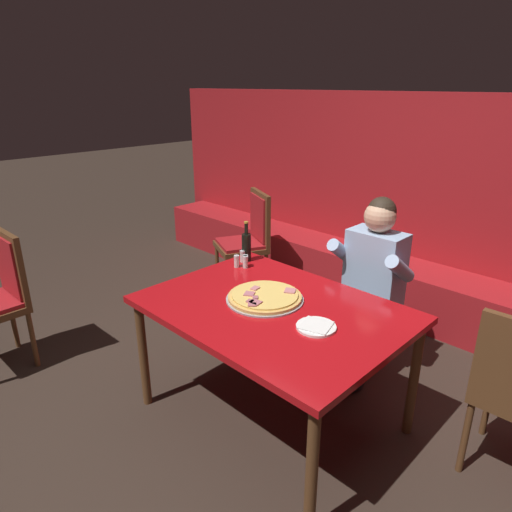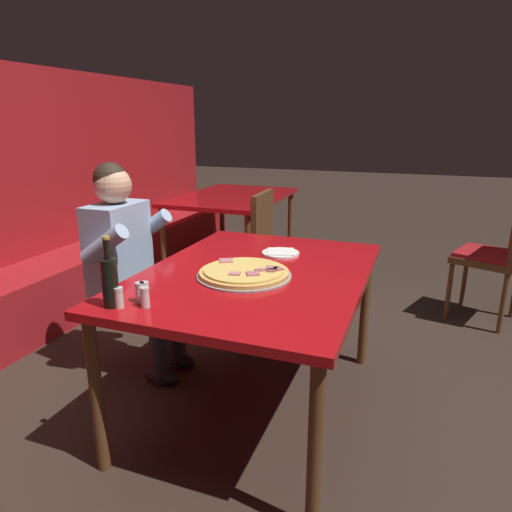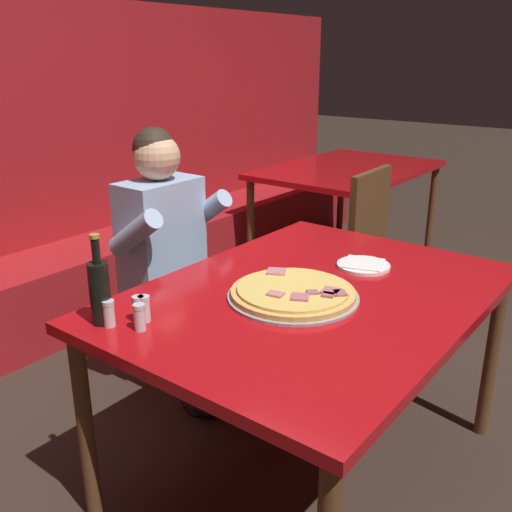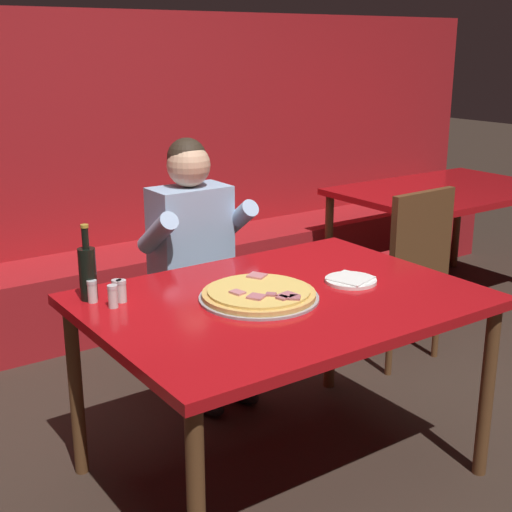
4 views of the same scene
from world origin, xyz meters
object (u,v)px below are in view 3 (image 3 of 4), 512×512
object	(u,v)px
main_dining_table	(313,309)
shaker_parmesan	(109,315)
diner_seated_blue_shirt	(175,254)
dining_chair_far_left	(348,238)
background_dining_table	(348,177)
shaker_oregano	(145,310)
pizza	(293,293)
beer_bottle	(100,290)
plate_white_paper	(363,265)
shaker_red_pepper_flakes	(140,318)
shaker_black_pepper	(139,310)

from	to	relation	value
main_dining_table	shaker_parmesan	bearing A→B (deg)	150.33
main_dining_table	shaker_parmesan	world-z (taller)	shaker_parmesan
diner_seated_blue_shirt	dining_chair_far_left	distance (m)	1.14
shaker_parmesan	background_dining_table	xyz separation A→B (m)	(2.80, 0.70, -0.11)
main_dining_table	shaker_oregano	world-z (taller)	shaker_oregano
diner_seated_blue_shirt	background_dining_table	bearing A→B (deg)	6.59
shaker_oregano	shaker_parmesan	bearing A→B (deg)	146.15
dining_chair_far_left	pizza	bearing A→B (deg)	-159.35
shaker_oregano	dining_chair_far_left	bearing A→B (deg)	7.22
beer_bottle	background_dining_table	world-z (taller)	beer_bottle
pizza	shaker_oregano	bearing A→B (deg)	148.56
plate_white_paper	shaker_oregano	xyz separation A→B (m)	(-0.86, 0.32, 0.03)
plate_white_paper	shaker_red_pepper_flakes	world-z (taller)	shaker_red_pepper_flakes
shaker_oregano	diner_seated_blue_shirt	size ratio (longest dim) A/B	0.07
pizza	shaker_black_pepper	bearing A→B (deg)	148.09
main_dining_table	background_dining_table	bearing A→B (deg)	25.94
shaker_red_pepper_flakes	diner_seated_blue_shirt	bearing A→B (deg)	38.84
diner_seated_blue_shirt	background_dining_table	size ratio (longest dim) A/B	0.89
shaker_oregano	diner_seated_blue_shirt	bearing A→B (deg)	39.16
pizza	plate_white_paper	bearing A→B (deg)	-7.11
shaker_black_pepper	background_dining_table	xyz separation A→B (m)	(2.72, 0.75, -0.11)
shaker_black_pepper	shaker_oregano	distance (m)	0.02
shaker_oregano	beer_bottle	bearing A→B (deg)	132.38
main_dining_table	shaker_oregano	distance (m)	0.62
main_dining_table	pizza	distance (m)	0.13
shaker_parmesan	shaker_red_pepper_flakes	xyz separation A→B (m)	(0.04, -0.10, 0.00)
shaker_black_pepper	dining_chair_far_left	world-z (taller)	dining_chair_far_left
plate_white_paper	beer_bottle	world-z (taller)	beer_bottle
diner_seated_blue_shirt	pizza	bearing A→B (deg)	-104.70
shaker_red_pepper_flakes	plate_white_paper	bearing A→B (deg)	-17.45
pizza	shaker_red_pepper_flakes	size ratio (longest dim) A/B	5.32
pizza	shaker_oregano	size ratio (longest dim) A/B	5.32
pizza	plate_white_paper	world-z (taller)	pizza
beer_bottle	diner_seated_blue_shirt	distance (m)	0.87
beer_bottle	diner_seated_blue_shirt	bearing A→B (deg)	30.26
background_dining_table	shaker_red_pepper_flakes	bearing A→B (deg)	-163.81
main_dining_table	shaker_red_pepper_flakes	distance (m)	0.64
main_dining_table	plate_white_paper	size ratio (longest dim) A/B	6.96
shaker_black_pepper	shaker_red_pepper_flakes	xyz separation A→B (m)	(-0.04, -0.05, 0.00)
plate_white_paper	shaker_red_pepper_flakes	distance (m)	0.95
beer_bottle	dining_chair_far_left	xyz separation A→B (m)	(1.82, 0.12, -0.31)
main_dining_table	background_dining_table	size ratio (longest dim) A/B	1.02
pizza	shaker_oregano	distance (m)	0.51
beer_bottle	shaker_parmesan	xyz separation A→B (m)	(-0.00, -0.04, -0.07)
background_dining_table	pizza	bearing A→B (deg)	-155.48
shaker_black_pepper	diner_seated_blue_shirt	world-z (taller)	diner_seated_blue_shirt
plate_white_paper	shaker_black_pepper	world-z (taller)	shaker_black_pepper
dining_chair_far_left	main_dining_table	bearing A→B (deg)	-156.93
shaker_black_pepper	background_dining_table	bearing A→B (deg)	15.47
plate_white_paper	shaker_parmesan	distance (m)	1.02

